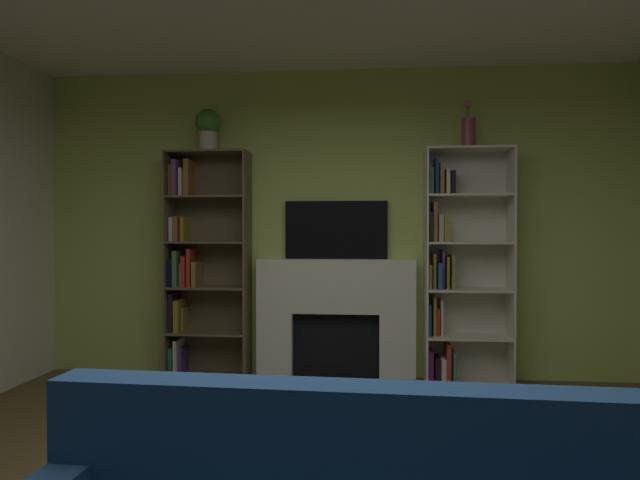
% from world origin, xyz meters
% --- Properties ---
extents(wall_back_accent, '(5.55, 0.06, 2.80)m').
position_xyz_m(wall_back_accent, '(0.00, 2.78, 1.40)').
color(wall_back_accent, '#B5C95F').
rests_on(wall_back_accent, ground_plane).
extents(fireplace, '(1.52, 0.49, 1.08)m').
position_xyz_m(fireplace, '(0.00, 2.65, 0.56)').
color(fireplace, white).
rests_on(fireplace, ground_plane).
extents(tv, '(0.93, 0.06, 0.53)m').
position_xyz_m(tv, '(0.00, 2.72, 1.34)').
color(tv, black).
rests_on(tv, fireplace).
extents(bookshelf_left, '(0.74, 0.32, 2.05)m').
position_xyz_m(bookshelf_left, '(-1.25, 2.64, 1.03)').
color(bookshelf_left, brown).
rests_on(bookshelf_left, ground_plane).
extents(bookshelf_right, '(0.74, 0.33, 2.05)m').
position_xyz_m(bookshelf_right, '(1.07, 2.64, 1.00)').
color(bookshelf_right, beige).
rests_on(bookshelf_right, ground_plane).
extents(potted_plant, '(0.23, 0.23, 0.38)m').
position_xyz_m(potted_plant, '(-1.16, 2.60, 2.27)').
color(potted_plant, beige).
rests_on(potted_plant, bookshelf_left).
extents(vase_with_flowers, '(0.11, 0.11, 0.42)m').
position_xyz_m(vase_with_flowers, '(1.16, 2.60, 2.20)').
color(vase_with_flowers, '#933A4C').
rests_on(vase_with_flowers, bookshelf_right).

